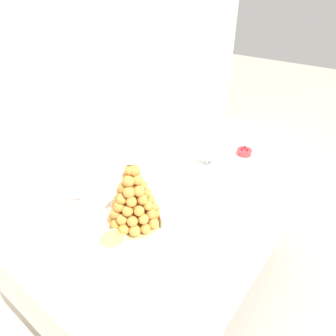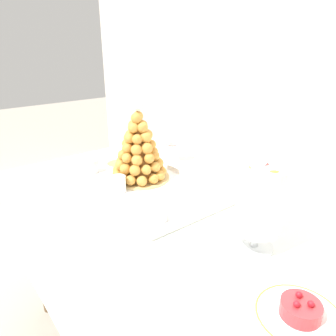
{
  "view_description": "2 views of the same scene",
  "coord_description": "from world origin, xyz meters",
  "px_view_note": "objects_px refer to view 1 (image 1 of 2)",
  "views": [
    {
      "loc": [
        -0.9,
        -0.65,
        1.58
      ],
      "look_at": [
        0.0,
        0.05,
        0.83
      ],
      "focal_mm": 31.33,
      "sensor_mm": 36.0,
      "label": 1
    },
    {
      "loc": [
        0.7,
        -0.63,
        1.27
      ],
      "look_at": [
        -0.15,
        0.03,
        0.83
      ],
      "focal_mm": 34.39,
      "sensor_mm": 36.0,
      "label": 2
    }
  ],
  "objects_px": {
    "dessert_cup_left": "(124,260)",
    "dessert_cup_centre": "(201,192)",
    "dessert_cup_mid_left": "(167,222)",
    "fruit_tart_plate": "(244,153)",
    "wine_glass": "(77,190)",
    "croquembouche": "(134,198)",
    "serving_tray": "(149,216)",
    "macaron_goblet": "(207,140)",
    "creme_brulee_ramekin": "(112,241)"
  },
  "relations": [
    {
      "from": "macaron_goblet",
      "to": "fruit_tart_plate",
      "type": "distance_m",
      "value": 0.27
    },
    {
      "from": "croquembouche",
      "to": "wine_glass",
      "type": "height_order",
      "value": "croquembouche"
    },
    {
      "from": "serving_tray",
      "to": "macaron_goblet",
      "type": "height_order",
      "value": "macaron_goblet"
    },
    {
      "from": "serving_tray",
      "to": "fruit_tart_plate",
      "type": "bearing_deg",
      "value": -7.38
    },
    {
      "from": "croquembouche",
      "to": "creme_brulee_ramekin",
      "type": "relative_size",
      "value": 3.04
    },
    {
      "from": "serving_tray",
      "to": "wine_glass",
      "type": "distance_m",
      "value": 0.31
    },
    {
      "from": "creme_brulee_ramekin",
      "to": "fruit_tart_plate",
      "type": "xyz_separation_m",
      "value": [
        0.91,
        -0.1,
        -0.01
      ]
    },
    {
      "from": "dessert_cup_left",
      "to": "dessert_cup_centre",
      "type": "relative_size",
      "value": 1.06
    },
    {
      "from": "macaron_goblet",
      "to": "croquembouche",
      "type": "bearing_deg",
      "value": -179.01
    },
    {
      "from": "dessert_cup_centre",
      "to": "fruit_tart_plate",
      "type": "height_order",
      "value": "dessert_cup_centre"
    },
    {
      "from": "croquembouche",
      "to": "dessert_cup_centre",
      "type": "height_order",
      "value": "croquembouche"
    },
    {
      "from": "dessert_cup_left",
      "to": "wine_glass",
      "type": "relative_size",
      "value": 0.37
    },
    {
      "from": "dessert_cup_mid_left",
      "to": "dessert_cup_centre",
      "type": "bearing_deg",
      "value": -0.09
    },
    {
      "from": "fruit_tart_plate",
      "to": "creme_brulee_ramekin",
      "type": "bearing_deg",
      "value": 173.85
    },
    {
      "from": "croquembouche",
      "to": "dessert_cup_centre",
      "type": "bearing_deg",
      "value": -22.71
    },
    {
      "from": "serving_tray",
      "to": "dessert_cup_mid_left",
      "type": "height_order",
      "value": "dessert_cup_mid_left"
    },
    {
      "from": "croquembouche",
      "to": "fruit_tart_plate",
      "type": "relative_size",
      "value": 1.71
    },
    {
      "from": "macaron_goblet",
      "to": "wine_glass",
      "type": "bearing_deg",
      "value": 160.75
    },
    {
      "from": "croquembouche",
      "to": "dessert_cup_mid_left",
      "type": "relative_size",
      "value": 5.14
    },
    {
      "from": "croquembouche",
      "to": "macaron_goblet",
      "type": "xyz_separation_m",
      "value": [
        0.56,
        0.01,
        0.01
      ]
    },
    {
      "from": "dessert_cup_left",
      "to": "dessert_cup_centre",
      "type": "distance_m",
      "value": 0.48
    },
    {
      "from": "dessert_cup_mid_left",
      "to": "creme_brulee_ramekin",
      "type": "bearing_deg",
      "value": 150.97
    },
    {
      "from": "dessert_cup_mid_left",
      "to": "dessert_cup_left",
      "type": "bearing_deg",
      "value": 178.81
    },
    {
      "from": "croquembouche",
      "to": "dessert_cup_mid_left",
      "type": "xyz_separation_m",
      "value": [
        0.05,
        -0.12,
        -0.09
      ]
    },
    {
      "from": "dessert_cup_mid_left",
      "to": "macaron_goblet",
      "type": "distance_m",
      "value": 0.53
    },
    {
      "from": "dessert_cup_mid_left",
      "to": "macaron_goblet",
      "type": "relative_size",
      "value": 0.25
    },
    {
      "from": "dessert_cup_left",
      "to": "macaron_goblet",
      "type": "bearing_deg",
      "value": 9.81
    },
    {
      "from": "serving_tray",
      "to": "croquembouche",
      "type": "xyz_separation_m",
      "value": [
        -0.06,
        0.02,
        0.12
      ]
    },
    {
      "from": "dessert_cup_mid_left",
      "to": "wine_glass",
      "type": "xyz_separation_m",
      "value": [
        -0.14,
        0.36,
        0.07
      ]
    },
    {
      "from": "croquembouche",
      "to": "creme_brulee_ramekin",
      "type": "bearing_deg",
      "value": -173.57
    },
    {
      "from": "dessert_cup_centre",
      "to": "wine_glass",
      "type": "relative_size",
      "value": 0.35
    },
    {
      "from": "creme_brulee_ramekin",
      "to": "wine_glass",
      "type": "relative_size",
      "value": 0.67
    },
    {
      "from": "fruit_tart_plate",
      "to": "serving_tray",
      "type": "bearing_deg",
      "value": 172.62
    },
    {
      "from": "croquembouche",
      "to": "fruit_tart_plate",
      "type": "bearing_deg",
      "value": -8.46
    },
    {
      "from": "macaron_goblet",
      "to": "dessert_cup_mid_left",
      "type": "bearing_deg",
      "value": -165.33
    },
    {
      "from": "dessert_cup_mid_left",
      "to": "fruit_tart_plate",
      "type": "bearing_deg",
      "value": 0.76
    },
    {
      "from": "dessert_cup_left",
      "to": "serving_tray",
      "type": "bearing_deg",
      "value": 22.03
    },
    {
      "from": "creme_brulee_ramekin",
      "to": "fruit_tart_plate",
      "type": "distance_m",
      "value": 0.91
    },
    {
      "from": "serving_tray",
      "to": "dessert_cup_left",
      "type": "relative_size",
      "value": 11.09
    },
    {
      "from": "serving_tray",
      "to": "dessert_cup_left",
      "type": "bearing_deg",
      "value": -157.97
    },
    {
      "from": "creme_brulee_ramekin",
      "to": "croquembouche",
      "type": "bearing_deg",
      "value": 6.43
    },
    {
      "from": "dessert_cup_left",
      "to": "dessert_cup_mid_left",
      "type": "xyz_separation_m",
      "value": [
        0.23,
        -0.0,
        0.0
      ]
    },
    {
      "from": "creme_brulee_ramekin",
      "to": "serving_tray",
      "type": "bearing_deg",
      "value": -1.69
    },
    {
      "from": "croquembouche",
      "to": "dessert_cup_centre",
      "type": "xyz_separation_m",
      "value": [
        0.29,
        -0.12,
        -0.1
      ]
    },
    {
      "from": "macaron_goblet",
      "to": "wine_glass",
      "type": "height_order",
      "value": "macaron_goblet"
    },
    {
      "from": "dessert_cup_mid_left",
      "to": "creme_brulee_ramekin",
      "type": "distance_m",
      "value": 0.22
    },
    {
      "from": "dessert_cup_left",
      "to": "dessert_cup_mid_left",
      "type": "height_order",
      "value": "dessert_cup_mid_left"
    },
    {
      "from": "dessert_cup_centre",
      "to": "fruit_tart_plate",
      "type": "relative_size",
      "value": 0.3
    },
    {
      "from": "dessert_cup_mid_left",
      "to": "wine_glass",
      "type": "bearing_deg",
      "value": 111.34
    },
    {
      "from": "creme_brulee_ramekin",
      "to": "wine_glass",
      "type": "bearing_deg",
      "value": 78.17
    }
  ]
}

